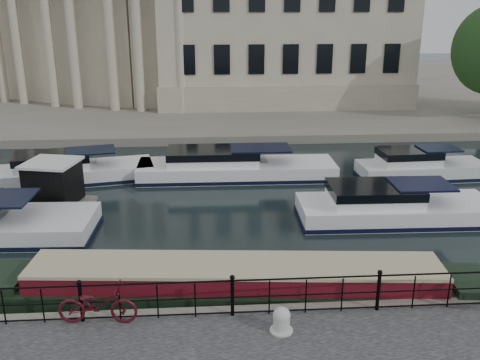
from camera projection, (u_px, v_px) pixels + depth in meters
name	position (u px, v px, depth m)	size (l,w,h in m)	color
ground_plane	(229.00, 291.00, 16.82)	(160.00, 160.00, 0.00)	black
far_bank	(210.00, 90.00, 53.65)	(120.00, 42.00, 0.55)	#6B665B
railing	(232.00, 294.00, 14.31)	(24.14, 0.14, 1.22)	black
civic_building	(198.00, 21.00, 47.38)	(53.55, 31.84, 16.85)	#ADA38C
bicycle	(97.00, 304.00, 14.02)	(0.73, 2.09, 1.10)	#460C15
mooring_bollard	(282.00, 320.00, 13.72)	(0.61, 0.61, 0.68)	#BBBAB6
narrowboat	(235.00, 288.00, 16.23)	(15.59, 3.34, 1.57)	black
harbour_hut	(54.00, 187.00, 23.40)	(3.37, 3.00, 2.18)	#6B665B
cabin_cruisers	(197.00, 191.00, 24.58)	(28.68, 10.27, 1.99)	silver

